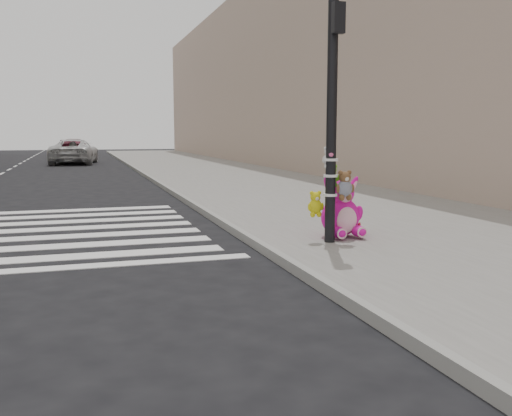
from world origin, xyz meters
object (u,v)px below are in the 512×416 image
object	(u,v)px
pink_bunny	(341,212)
red_teddy	(359,228)
signal_pole	(332,141)
car_white_near	(74,152)

from	to	relation	value
pink_bunny	red_teddy	size ratio (longest dim) A/B	5.43
pink_bunny	red_teddy	world-z (taller)	pink_bunny
signal_pole	red_teddy	bearing A→B (deg)	34.65
signal_pole	car_white_near	world-z (taller)	signal_pole
red_teddy	car_white_near	distance (m)	27.88
signal_pole	red_teddy	xyz separation A→B (m)	(0.78, 0.54, -1.49)
signal_pole	pink_bunny	distance (m)	1.27
car_white_near	pink_bunny	bearing A→B (deg)	105.63
pink_bunny	car_white_near	world-z (taller)	car_white_near
signal_pole	red_teddy	distance (m)	1.77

